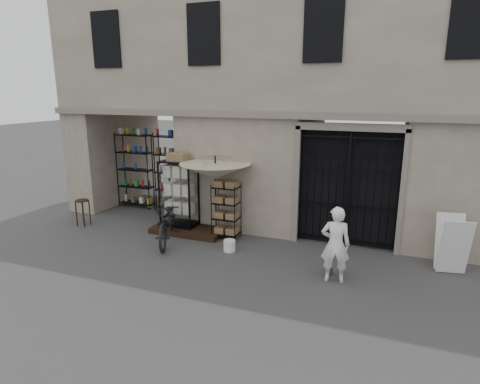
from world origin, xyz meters
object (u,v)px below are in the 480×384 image
at_px(wire_rack, 226,212).
at_px(steel_bollard, 330,259).
at_px(market_umbrella, 215,167).
at_px(wooden_stool, 83,212).
at_px(shopkeeper, 333,281).
at_px(white_bucket, 230,246).
at_px(easel_sign, 452,245).
at_px(display_cabinet, 179,197).
at_px(bicycle, 169,242).

bearing_deg(wire_rack, steel_bollard, -16.17).
height_order(market_umbrella, wooden_stool, market_umbrella).
xyz_separation_m(wooden_stool, shopkeeper, (7.33, -0.98, -0.41)).
height_order(wire_rack, shopkeeper, wire_rack).
xyz_separation_m(wire_rack, white_bucket, (0.41, -0.78, -0.59)).
bearing_deg(easel_sign, shopkeeper, -160.19).
bearing_deg(display_cabinet, easel_sign, -8.11).
bearing_deg(market_umbrella, shopkeeper, -24.28).
distance_m(bicycle, steel_bollard, 4.26).
bearing_deg(wooden_stool, easel_sign, 1.94).
xyz_separation_m(market_umbrella, white_bucket, (0.71, -0.80, -1.77)).
relative_size(market_umbrella, wooden_stool, 3.44).
bearing_deg(display_cabinet, white_bucket, -31.13).
relative_size(wire_rack, bicycle, 0.69).
height_order(display_cabinet, shopkeeper, display_cabinet).
bearing_deg(steel_bollard, easel_sign, 23.52).
height_order(market_umbrella, white_bucket, market_umbrella).
bearing_deg(market_umbrella, white_bucket, -48.13).
relative_size(market_umbrella, shopkeeper, 1.66).
height_order(market_umbrella, bicycle, market_umbrella).
distance_m(display_cabinet, wooden_stool, 2.97).
relative_size(bicycle, wooden_stool, 2.79).
xyz_separation_m(market_umbrella, steel_bollard, (3.21, -1.24, -1.55)).
bearing_deg(market_umbrella, wooden_stool, -172.57).
relative_size(display_cabinet, easel_sign, 1.61).
bearing_deg(white_bucket, market_umbrella, 131.87).
bearing_deg(bicycle, display_cabinet, 78.11).
distance_m(wire_rack, easel_sign, 5.31).
distance_m(display_cabinet, bicycle, 1.32).
height_order(wire_rack, wooden_stool, wire_rack).
distance_m(bicycle, wooden_stool, 3.03).
xyz_separation_m(display_cabinet, easel_sign, (6.77, -0.29, -0.34)).
xyz_separation_m(wire_rack, steel_bollard, (2.90, -1.23, -0.37)).
height_order(display_cabinet, wooden_stool, display_cabinet).
xyz_separation_m(wire_rack, market_umbrella, (-0.31, 0.01, 1.18)).
height_order(wire_rack, white_bucket, wire_rack).
bearing_deg(steel_bollard, bicycle, 173.73).
relative_size(market_umbrella, easel_sign, 2.15).
bearing_deg(display_cabinet, bicycle, -86.13).
distance_m(wire_rack, bicycle, 1.69).
relative_size(steel_bollard, easel_sign, 0.59).
height_order(steel_bollard, easel_sign, easel_sign).
bearing_deg(bicycle, wire_rack, 8.87).
bearing_deg(wire_rack, white_bucket, -55.63).
bearing_deg(steel_bollard, market_umbrella, 158.81).
relative_size(white_bucket, easel_sign, 0.24).
relative_size(bicycle, shopkeeper, 1.35).
distance_m(wire_rack, shopkeeper, 3.45).
bearing_deg(white_bucket, wire_rack, 117.58).
distance_m(wooden_stool, easel_sign, 9.63).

